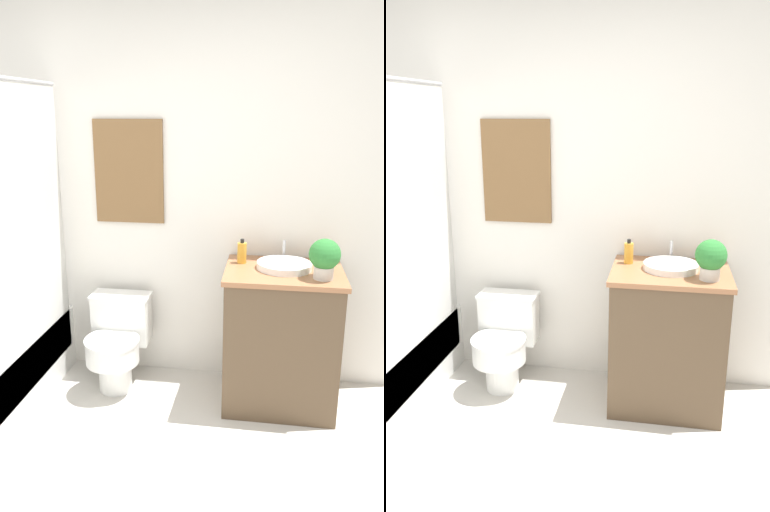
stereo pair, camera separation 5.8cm
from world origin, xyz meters
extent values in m
cube|color=white|center=(0.00, 1.84, 1.25)|extent=(3.52, 0.05, 2.50)
cube|color=brown|center=(-0.12, 1.80, 1.42)|extent=(0.46, 0.02, 0.67)
cube|color=beige|center=(-0.12, 1.80, 1.42)|extent=(0.43, 0.01, 0.64)
cube|color=silver|center=(-0.59, 1.02, 1.06)|extent=(0.01, 1.46, 1.78)
cylinder|color=white|center=(-0.17, 1.48, 0.11)|extent=(0.22, 0.22, 0.23)
cylinder|color=white|center=(-0.17, 1.43, 0.30)|extent=(0.35, 0.35, 0.14)
cylinder|color=white|center=(-0.17, 1.43, 0.38)|extent=(0.36, 0.36, 0.02)
cube|color=white|center=(-0.17, 1.67, 0.43)|extent=(0.38, 0.19, 0.32)
cube|color=white|center=(-0.17, 1.67, 0.60)|extent=(0.40, 0.20, 0.02)
cube|color=brown|center=(0.90, 1.51, 0.43)|extent=(0.68, 0.54, 0.86)
cube|color=#9E6642|center=(0.90, 1.51, 0.87)|extent=(0.71, 0.57, 0.03)
cylinder|color=white|center=(0.90, 1.53, 0.91)|extent=(0.33, 0.33, 0.04)
cylinder|color=silver|center=(0.90, 1.72, 0.95)|extent=(0.02, 0.02, 0.13)
cylinder|color=gold|center=(0.64, 1.61, 0.95)|extent=(0.06, 0.06, 0.13)
cylinder|color=black|center=(0.64, 1.61, 1.03)|extent=(0.02, 0.02, 0.02)
cylinder|color=beige|center=(1.12, 1.38, 0.92)|extent=(0.11, 0.11, 0.07)
sphere|color=#2D7A33|center=(1.12, 1.38, 1.03)|extent=(0.18, 0.18, 0.18)
camera|label=1|loc=(0.80, -1.40, 1.80)|focal=35.00mm
camera|label=2|loc=(0.86, -1.39, 1.80)|focal=35.00mm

